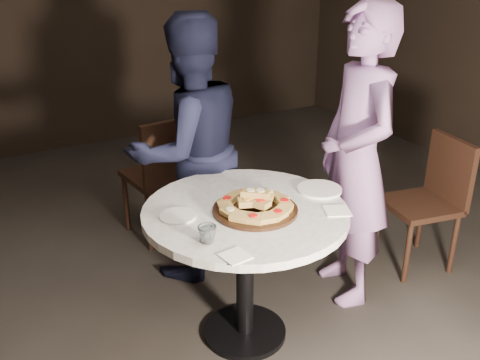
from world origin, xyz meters
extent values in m
plane|color=black|center=(0.00, 0.00, 0.00)|extent=(7.00, 7.00, 0.00)
cylinder|color=black|center=(-0.07, 0.09, 0.01)|extent=(0.57, 0.57, 0.03)
cylinder|color=black|center=(-0.07, 0.09, 0.37)|extent=(0.12, 0.12, 0.68)
cylinder|color=silver|center=(-0.07, 0.09, 0.72)|extent=(1.29, 1.29, 0.04)
cylinder|color=black|center=(-0.04, 0.04, 0.75)|extent=(0.47, 0.47, 0.02)
cube|color=#A3803F|center=(0.08, -0.01, 0.77)|extent=(0.09, 0.10, 0.04)
cylinder|color=red|center=(0.08, -0.01, 0.79)|extent=(0.05, 0.05, 0.01)
cube|color=#A3803F|center=(0.09, 0.05, 0.77)|extent=(0.08, 0.10, 0.04)
cube|color=#A3803F|center=(0.08, 0.11, 0.77)|extent=(0.10, 0.11, 0.04)
cylinder|color=beige|center=(0.08, 0.11, 0.79)|extent=(0.05, 0.05, 0.01)
cube|color=#A3803F|center=(0.04, 0.15, 0.77)|extent=(0.11, 0.11, 0.04)
cube|color=#A3803F|center=(-0.02, 0.18, 0.77)|extent=(0.10, 0.09, 0.04)
cylinder|color=red|center=(-0.02, 0.18, 0.79)|extent=(0.05, 0.05, 0.01)
cube|color=#A3803F|center=(-0.08, 0.17, 0.77)|extent=(0.10, 0.09, 0.04)
cube|color=#A3803F|center=(-0.14, 0.14, 0.77)|extent=(0.11, 0.10, 0.04)
cylinder|color=red|center=(-0.14, 0.14, 0.79)|extent=(0.05, 0.05, 0.01)
cube|color=#A3803F|center=(-0.17, 0.09, 0.77)|extent=(0.09, 0.10, 0.04)
cube|color=#A3803F|center=(-0.18, 0.03, 0.77)|extent=(0.08, 0.09, 0.04)
cylinder|color=beige|center=(-0.18, 0.03, 0.79)|extent=(0.04, 0.04, 0.01)
cube|color=#A3803F|center=(-0.17, -0.03, 0.77)|extent=(0.10, 0.11, 0.04)
cube|color=#A3803F|center=(-0.12, -0.07, 0.77)|extent=(0.11, 0.11, 0.04)
cylinder|color=red|center=(-0.12, -0.07, 0.79)|extent=(0.06, 0.06, 0.01)
cube|color=#A3803F|center=(-0.07, -0.10, 0.77)|extent=(0.10, 0.08, 0.04)
cube|color=#A3803F|center=(-0.01, -0.09, 0.77)|extent=(0.10, 0.09, 0.04)
cylinder|color=red|center=(-0.01, -0.09, 0.79)|extent=(0.05, 0.05, 0.01)
cube|color=#A3803F|center=(0.05, -0.06, 0.77)|extent=(0.11, 0.10, 0.04)
cube|color=#A3803F|center=(0.00, 0.04, 0.80)|extent=(0.10, 0.11, 0.03)
cylinder|color=#2D6B1E|center=(0.00, 0.04, 0.82)|extent=(0.05, 0.05, 0.01)
cube|color=#A3803F|center=(-0.04, 0.08, 0.80)|extent=(0.10, 0.11, 0.04)
cylinder|color=beige|center=(-0.04, 0.08, 0.82)|extent=(0.05, 0.05, 0.01)
cube|color=#A3803F|center=(-0.09, 0.04, 0.80)|extent=(0.10, 0.09, 0.03)
cylinder|color=orange|center=(-0.09, 0.04, 0.82)|extent=(0.05, 0.05, 0.01)
cube|color=#A3803F|center=(-0.04, -0.01, 0.80)|extent=(0.10, 0.10, 0.04)
cylinder|color=red|center=(-0.04, -0.01, 0.82)|extent=(0.05, 0.05, 0.01)
cube|color=#A3803F|center=(0.00, 0.04, 0.80)|extent=(0.11, 0.11, 0.04)
cylinder|color=#2D6B1E|center=(0.00, 0.04, 0.82)|extent=(0.06, 0.06, 0.01)
cube|color=#A3803F|center=(-0.02, 0.03, 0.83)|extent=(0.11, 0.11, 0.04)
cylinder|color=beige|center=(-0.02, 0.03, 0.85)|extent=(0.06, 0.06, 0.01)
cube|color=#A3803F|center=(-0.06, 0.06, 0.83)|extent=(0.11, 0.10, 0.04)
cylinder|color=beige|center=(-0.06, 0.06, 0.85)|extent=(0.06, 0.06, 0.01)
cylinder|color=white|center=(-0.38, 0.17, 0.75)|extent=(0.21, 0.21, 0.01)
cylinder|color=white|center=(0.37, 0.08, 0.75)|extent=(0.30, 0.30, 0.01)
imported|color=silver|center=(-0.37, -0.10, 0.78)|extent=(0.09, 0.09, 0.08)
cube|color=white|center=(-0.32, -0.26, 0.74)|extent=(0.12, 0.12, 0.01)
cube|color=white|center=(0.29, -0.15, 0.74)|extent=(0.16, 0.16, 0.01)
cube|color=black|center=(-0.02, 1.34, 0.44)|extent=(0.45, 0.45, 0.04)
cube|color=black|center=(0.00, 1.14, 0.66)|extent=(0.42, 0.08, 0.44)
cylinder|color=black|center=(0.13, 1.54, 0.22)|extent=(0.04, 0.04, 0.44)
cylinder|color=black|center=(-0.22, 1.50, 0.22)|extent=(0.04, 0.04, 0.44)
cylinder|color=black|center=(0.17, 1.19, 0.22)|extent=(0.04, 0.04, 0.44)
cylinder|color=black|center=(-0.18, 1.15, 0.22)|extent=(0.04, 0.04, 0.44)
cube|color=black|center=(1.21, 0.14, 0.42)|extent=(0.46, 0.46, 0.04)
cube|color=black|center=(1.41, 0.10, 0.63)|extent=(0.11, 0.39, 0.42)
cylinder|color=black|center=(1.08, 0.34, 0.21)|extent=(0.04, 0.04, 0.42)
cylinder|color=black|center=(1.02, 0.01, 0.21)|extent=(0.04, 0.04, 0.42)
cylinder|color=black|center=(1.41, 0.27, 0.21)|extent=(0.04, 0.04, 0.42)
cylinder|color=black|center=(1.35, -0.05, 0.21)|extent=(0.04, 0.04, 0.42)
imported|color=black|center=(-0.02, 0.82, 0.79)|extent=(0.82, 0.67, 1.58)
imported|color=#86649C|center=(0.66, 0.14, 0.83)|extent=(0.55, 0.69, 1.67)
camera|label=1|loc=(-1.23, -1.87, 1.88)|focal=40.00mm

